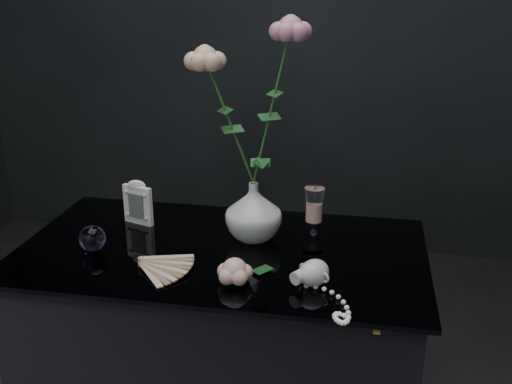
% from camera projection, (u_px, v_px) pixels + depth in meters
% --- Properties ---
extents(table, '(1.05, 0.58, 0.76)m').
position_uv_depth(table, '(224.00, 371.00, 1.69)').
color(table, black).
rests_on(table, ground).
extents(vase, '(0.19, 0.19, 0.16)m').
position_uv_depth(vase, '(253.00, 211.00, 1.59)').
color(vase, silver).
rests_on(vase, table).
extents(wine_glass, '(0.06, 0.06, 0.17)m').
position_uv_depth(wine_glass, '(314.00, 219.00, 1.52)').
color(wine_glass, white).
rests_on(wine_glass, table).
extents(picture_frame, '(0.12, 0.10, 0.13)m').
position_uv_depth(picture_frame, '(138.00, 202.00, 1.69)').
color(picture_frame, white).
rests_on(picture_frame, table).
extents(paperweight, '(0.08, 0.08, 0.07)m').
position_uv_depth(paperweight, '(92.00, 238.00, 1.53)').
color(paperweight, '#8C6DB2').
rests_on(paperweight, table).
extents(paper_fan, '(0.32, 0.29, 0.03)m').
position_uv_depth(paper_fan, '(141.00, 261.00, 1.46)').
color(paper_fan, beige).
rests_on(paper_fan, table).
extents(loose_rose, '(0.20, 0.22, 0.06)m').
position_uv_depth(loose_rose, '(234.00, 271.00, 1.37)').
color(loose_rose, '#FFB2A4').
rests_on(loose_rose, table).
extents(pearl_jar, '(0.31, 0.31, 0.06)m').
position_uv_depth(pearl_jar, '(314.00, 272.00, 1.36)').
color(pearl_jar, silver).
rests_on(pearl_jar, table).
extents(roses, '(0.28, 0.13, 0.47)m').
position_uv_depth(roses, '(251.00, 100.00, 1.48)').
color(roses, '#DEAC8A').
rests_on(roses, vase).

